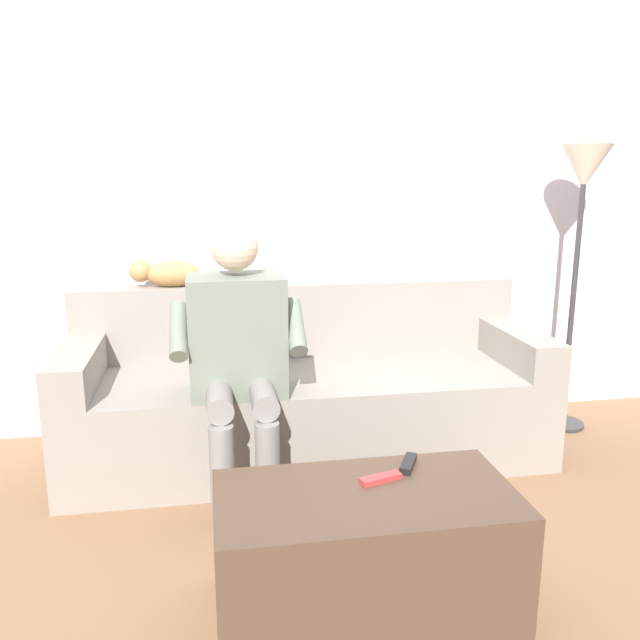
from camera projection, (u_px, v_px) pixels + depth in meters
name	position (u px, v px, depth m)	size (l,w,h in m)	color
ground_plane	(335.00, 526.00, 2.65)	(8.00, 8.00, 0.00)	#846042
back_wall	(293.00, 207.00, 3.53)	(5.25, 0.06, 2.46)	silver
couch	(307.00, 396.00, 3.29)	(2.34, 0.81, 0.84)	gray
coffee_table	(365.00, 551.00, 2.12)	(0.97, 0.50, 0.42)	#4C3828
person_solo_seated	(238.00, 345.00, 2.79)	(0.57, 0.59, 1.21)	slate
cat_on_backrest	(166.00, 273.00, 3.30)	(0.51, 0.15, 0.15)	#B7844C
remote_black	(408.00, 464.00, 2.24)	(0.14, 0.04, 0.02)	black
remote_red	(381.00, 478.00, 2.14)	(0.15, 0.04, 0.02)	#B73333
floor_lamp	(583.00, 193.00, 3.40)	(0.27, 0.27, 1.56)	#2D2D2D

